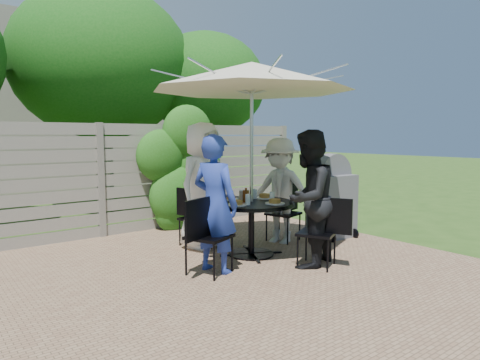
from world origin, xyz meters
TOP-DOWN VIEW (x-y plane):
  - backyard_envelope at (0.09, 10.29)m, footprint 60.00×60.00m
  - patio_table at (1.22, 0.70)m, footprint 1.47×1.47m
  - umbrella at (1.22, 0.70)m, footprint 3.42×3.42m
  - chair_back at (0.91, 1.61)m, footprint 0.50×0.65m
  - person_back at (0.95, 1.48)m, footprint 1.04×0.85m
  - chair_left at (0.31, 0.38)m, footprint 0.72×0.59m
  - person_left at (0.44, 0.42)m, footprint 0.58×0.70m
  - chair_front at (1.54, -0.21)m, footprint 0.58×0.68m
  - person_front at (1.50, -0.09)m, footprint 1.00×0.89m
  - chair_right at (2.14, 1.01)m, footprint 0.69×0.54m
  - person_right at (2.01, 0.97)m, footprint 0.91×1.18m
  - plate_back at (1.11, 1.04)m, footprint 0.26×0.26m
  - plate_left at (0.88, 0.58)m, footprint 0.26×0.26m
  - plate_front at (1.34, 0.36)m, footprint 0.26×0.26m
  - plate_right at (1.56, 0.81)m, footprint 0.26×0.26m
  - glass_back at (1.04, 0.91)m, footprint 0.07×0.07m
  - glass_left at (1.01, 0.51)m, footprint 0.07×0.07m
  - glass_front at (1.41, 0.48)m, footprint 0.07×0.07m
  - glass_right at (1.43, 0.88)m, footprint 0.07×0.07m
  - syrup_jug at (1.15, 0.72)m, footprint 0.09×0.09m
  - coffee_cup at (1.25, 0.94)m, footprint 0.08×0.08m
  - bbq_grill at (2.91, 0.72)m, footprint 0.70×0.55m

SIDE VIEW (x-z plane):
  - chair_back at x=0.91m, z-range -0.17..0.68m
  - chair_front at x=1.54m, z-range -0.18..0.72m
  - chair_right at x=2.14m, z-range -0.18..0.72m
  - chair_left at x=0.31m, z-range -0.19..0.76m
  - patio_table at x=1.22m, z-range 0.15..0.90m
  - bbq_grill at x=2.91m, z-range -0.06..1.30m
  - plate_back at x=1.11m, z-range 0.75..0.81m
  - plate_left at x=0.88m, z-range 0.75..0.81m
  - plate_front at x=1.34m, z-range 0.75..0.81m
  - plate_right at x=1.56m, z-range 0.75..0.81m
  - person_right at x=2.01m, z-range 0.00..1.61m
  - coffee_cup at x=1.25m, z-range 0.75..0.87m
  - glass_back at x=1.04m, z-range 0.75..0.89m
  - glass_left at x=1.01m, z-range 0.75..0.89m
  - glass_front at x=1.41m, z-range 0.75..0.89m
  - glass_right at x=1.43m, z-range 0.75..0.89m
  - person_left at x=0.44m, z-range 0.00..1.66m
  - syrup_jug at x=1.15m, z-range 0.75..0.91m
  - person_front at x=1.50m, z-range 0.00..1.72m
  - person_back at x=0.95m, z-range 0.00..1.84m
  - umbrella at x=1.22m, z-range 1.11..3.72m
  - backyard_envelope at x=0.09m, z-range 0.11..5.11m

